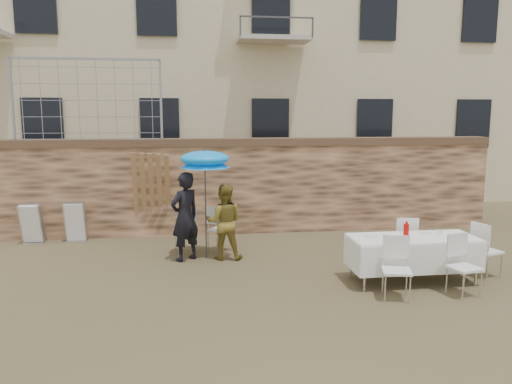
{
  "coord_description": "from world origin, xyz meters",
  "views": [
    {
      "loc": [
        -0.79,
        -6.67,
        2.8
      ],
      "look_at": [
        0.4,
        2.2,
        1.4
      ],
      "focal_mm": 35.0,
      "sensor_mm": 36.0,
      "label": 1
    }
  ],
  "objects": [
    {
      "name": "ground",
      "position": [
        0.0,
        0.0,
        0.0
      ],
      "size": [
        80.0,
        80.0,
        0.0
      ],
      "primitive_type": "plane",
      "color": "brown",
      "rests_on": "ground"
    },
    {
      "name": "stone_wall",
      "position": [
        0.0,
        5.0,
        1.1
      ],
      "size": [
        13.0,
        0.5,
        2.2
      ],
      "primitive_type": "cube",
      "color": "#8B6345",
      "rests_on": "ground"
    },
    {
      "name": "chain_link_fence",
      "position": [
        -3.0,
        5.0,
        3.1
      ],
      "size": [
        3.2,
        0.06,
        1.8
      ],
      "primitive_type": null,
      "color": "gray",
      "rests_on": "stone_wall"
    },
    {
      "name": "man_suit",
      "position": [
        -0.89,
        2.78,
        0.86
      ],
      "size": [
        0.75,
        0.71,
        1.72
      ],
      "primitive_type": "imported",
      "rotation": [
        0.0,
        0.0,
        3.8
      ],
      "color": "black",
      "rests_on": "ground"
    },
    {
      "name": "woman_dress",
      "position": [
        -0.14,
        2.78,
        0.74
      ],
      "size": [
        0.78,
        0.64,
        1.47
      ],
      "primitive_type": "imported",
      "rotation": [
        0.0,
        0.0,
        3.01
      ],
      "color": "#A98F33",
      "rests_on": "ground"
    },
    {
      "name": "umbrella",
      "position": [
        -0.49,
        2.88,
        1.89
      ],
      "size": [
        0.98,
        0.98,
        2.01
      ],
      "color": "#3F3F44",
      "rests_on": "ground"
    },
    {
      "name": "couple_chair_left",
      "position": [
        -0.89,
        3.33,
        0.48
      ],
      "size": [
        0.57,
        0.57,
        0.96
      ],
      "primitive_type": null,
      "rotation": [
        0.0,
        0.0,
        3.35
      ],
      "color": "white",
      "rests_on": "ground"
    },
    {
      "name": "couple_chair_right",
      "position": [
        -0.19,
        3.33,
        0.48
      ],
      "size": [
        0.67,
        0.67,
        0.96
      ],
      "primitive_type": null,
      "rotation": [
        0.0,
        0.0,
        2.52
      ],
      "color": "white",
      "rests_on": "ground"
    },
    {
      "name": "banquet_table",
      "position": [
        2.89,
        1.01,
        0.73
      ],
      "size": [
        2.1,
        0.85,
        0.78
      ],
      "color": "white",
      "rests_on": "ground"
    },
    {
      "name": "soda_bottle",
      "position": [
        2.69,
        0.86,
        0.91
      ],
      "size": [
        0.09,
        0.09,
        0.26
      ],
      "primitive_type": "cylinder",
      "color": "red",
      "rests_on": "banquet_table"
    },
    {
      "name": "table_chair_front_left",
      "position": [
        2.29,
        0.26,
        0.48
      ],
      "size": [
        0.59,
        0.59,
        0.96
      ],
      "primitive_type": null,
      "rotation": [
        0.0,
        0.0,
        -0.28
      ],
      "color": "white",
      "rests_on": "ground"
    },
    {
      "name": "table_chair_front_right",
      "position": [
        3.39,
        0.26,
        0.48
      ],
      "size": [
        0.59,
        0.59,
        0.96
      ],
      "primitive_type": null,
      "rotation": [
        0.0,
        0.0,
        0.25
      ],
      "color": "white",
      "rests_on": "ground"
    },
    {
      "name": "table_chair_back",
      "position": [
        3.09,
        1.81,
        0.48
      ],
      "size": [
        0.54,
        0.54,
        0.96
      ],
      "primitive_type": null,
      "rotation": [
        0.0,
        0.0,
        3.02
      ],
      "color": "white",
      "rests_on": "ground"
    },
    {
      "name": "table_chair_side",
      "position": [
        4.29,
        1.11,
        0.48
      ],
      "size": [
        0.6,
        0.6,
        0.96
      ],
      "primitive_type": null,
      "rotation": [
        0.0,
        0.0,
        1.86
      ],
      "color": "white",
      "rests_on": "ground"
    },
    {
      "name": "chair_stack_left",
      "position": [
        -4.2,
        4.6,
        0.46
      ],
      "size": [
        0.46,
        0.4,
        0.92
      ],
      "primitive_type": null,
      "color": "white",
      "rests_on": "ground"
    },
    {
      "name": "chair_stack_right",
      "position": [
        -3.3,
        4.6,
        0.46
      ],
      "size": [
        0.46,
        0.32,
        0.92
      ],
      "primitive_type": null,
      "color": "white",
      "rests_on": "ground"
    },
    {
      "name": "wood_planks",
      "position": [
        -1.7,
        4.67,
        1.0
      ],
      "size": [
        0.7,
        0.2,
        2.0
      ],
      "primitive_type": null,
      "color": "#A37749",
      "rests_on": "ground"
    }
  ]
}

